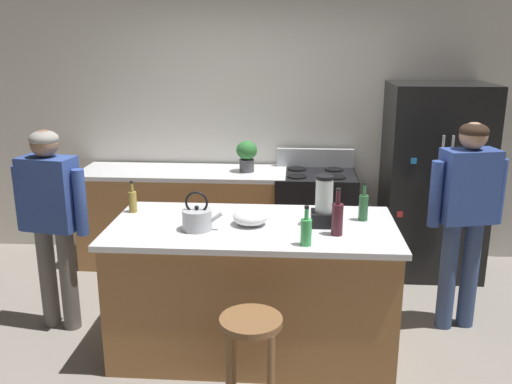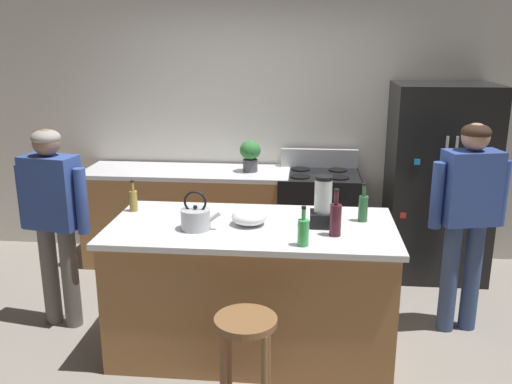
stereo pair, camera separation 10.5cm
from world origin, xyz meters
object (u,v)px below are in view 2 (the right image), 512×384
Objects in this scene: refrigerator at (438,182)px; bar_stool at (246,342)px; bottle_vinegar at (133,200)px; mixing_bowl at (249,217)px; bottle_olive_oil at (363,207)px; tea_kettle at (196,218)px; person_by_island_left at (53,210)px; bottle_soda at (303,231)px; blender_appliance at (323,205)px; person_by_sink_right at (468,209)px; bottle_wine at (335,219)px; stove_range at (318,220)px; potted_plant at (250,154)px; kitchen_island at (252,287)px.

bar_stool is (-1.53, -2.32, -0.38)m from refrigerator.
bottle_vinegar reaches higher than mixing_bowl.
tea_kettle is at bearing -166.18° from bottle_olive_oil.
bottle_vinegar is at bearing 2.19° from person_by_island_left.
mixing_bowl is at bearing -14.09° from bottle_vinegar.
bottle_soda is at bearing -24.94° from bottle_vinegar.
bar_stool is 1.10m from blender_appliance.
refrigerator reaches higher than person_by_sink_right.
bottle_soda is at bearing -128.48° from bottle_olive_oil.
bottle_wine is (-1.00, -0.59, 0.09)m from person_by_sink_right.
bottle_wine is at bearing 51.98° from bar_stool.
stove_range is at bearing 178.71° from refrigerator.
person_by_sink_right reaches higher than blender_appliance.
person_by_island_left reaches higher than stove_range.
person_by_island_left reaches higher than bar_stool.
bottle_vinegar is 1.68m from bottle_olive_oil.
person_by_sink_right is 5.87× the size of tea_kettle.
potted_plant is 1.52m from bottle_vinegar.
kitchen_island is at bearing -107.69° from stove_range.
person_by_island_left is 6.10× the size of bottle_soda.
bar_stool is 2.65× the size of bottle_soda.
tea_kettle is at bearing 161.83° from bottle_soda.
bottle_wine is 0.61m from mixing_bowl.
tea_kettle is (0.54, -0.35, -0.01)m from bottle_vinegar.
potted_plant is 1.56m from mixing_bowl.
bottle_vinegar is 0.75× the size of bottle_wine.
person_by_sink_right is at bearing 4.62° from bottle_vinegar.
tea_kettle reaches higher than stove_range.
bottle_soda is at bearing -108.17° from blender_appliance.
person_by_island_left is at bearing 163.29° from bottle_soda.
tea_kettle is (1.16, -0.33, 0.09)m from person_by_island_left.
bottle_vinegar is at bearing -118.84° from potted_plant.
bottle_vinegar is (-1.39, -1.30, 0.55)m from stove_range.
bottle_olive_oil is (0.77, 0.15, 0.57)m from kitchen_island.
tea_kettle reaches higher than bottle_vinegar.
person_by_island_left is at bearing 178.78° from bottle_olive_oil.
refrigerator is 2.54m from tea_kettle.
blender_appliance is at bearing 9.73° from tea_kettle.
mixing_bowl is (-1.58, -0.42, 0.03)m from person_by_sink_right.
blender_appliance is (-1.08, -0.41, 0.12)m from person_by_sink_right.
stove_range is 1.98m from bottle_vinegar.
bottle_wine is (0.51, 0.66, 0.54)m from bar_stool.
person_by_island_left reaches higher than bottle_soda.
potted_plant reaches higher than mixing_bowl.
tea_kettle is at bearing -164.03° from person_by_sink_right.
person_by_sink_right is at bearing -33.00° from potted_plant.
mixing_bowl is (0.16, -1.55, -0.12)m from potted_plant.
bottle_vinegar is 0.65m from tea_kettle.
bottle_soda is (0.54, -1.92, -0.08)m from potted_plant.
kitchen_island is 1.61m from person_by_island_left.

